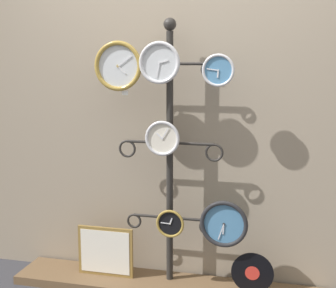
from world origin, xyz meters
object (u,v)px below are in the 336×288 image
vinyl_record (252,273)px  clock_middle_center (163,138)px  clock_bottom_right (224,224)px  clock_top_left (118,66)px  clock_bottom_center (170,223)px  picture_frame (105,251)px  clock_top_right (218,70)px  clock_top_center (160,63)px  display_stand (170,193)px

vinyl_record → clock_middle_center: bearing=-178.9°
clock_bottom_right → clock_top_left: bearing=179.4°
clock_bottom_center → picture_frame: bearing=174.4°
clock_top_right → clock_bottom_center: size_ratio=1.06×
clock_top_right → clock_bottom_right: size_ratio=0.65×
picture_frame → clock_bottom_center: bearing=-5.6°
clock_bottom_right → clock_bottom_center: bearing=180.0°
clock_top_center → vinyl_record: (0.62, 0.03, -1.37)m
clock_top_center → clock_middle_center: bearing=59.0°
clock_middle_center → clock_bottom_center: clock_middle_center is taller
clock_top_center → clock_bottom_right: bearing=0.1°
display_stand → clock_top_left: bearing=-163.2°
clock_top_right → clock_middle_center: bearing=177.4°
clock_top_left → vinyl_record: size_ratio=1.17×
clock_top_left → clock_top_center: (0.28, -0.01, 0.02)m
clock_top_center → vinyl_record: clock_top_center is taller
clock_top_right → clock_top_left: bearing=179.7°
clock_middle_center → picture_frame: size_ratio=0.57×
clock_top_right → clock_middle_center: clock_top_right is taller
display_stand → vinyl_record: 0.77m
clock_bottom_right → vinyl_record: clock_bottom_right is taller
vinyl_record → picture_frame: picture_frame is taller
clock_bottom_right → vinyl_record: (0.19, 0.03, -0.34)m
clock_top_left → clock_bottom_center: (0.35, -0.01, -1.05)m
vinyl_record → clock_top_center: bearing=-176.9°
clock_bottom_center → vinyl_record: size_ratio=0.69×
display_stand → clock_bottom_center: 0.21m
clock_top_left → clock_bottom_center: clock_top_left is taller
vinyl_record → picture_frame: bearing=179.1°
display_stand → clock_bottom_right: 0.43m
clock_top_right → clock_middle_center: (-0.36, 0.02, -0.44)m
display_stand → clock_middle_center: bearing=-108.7°
clock_top_center → clock_middle_center: size_ratio=1.16×
display_stand → clock_top_left: 0.93m
clock_top_center → clock_middle_center: 0.49m
clock_top_right → picture_frame: clock_top_right is taller
clock_top_center → clock_middle_center: clock_top_center is taller
vinyl_record → display_stand: bearing=172.9°
clock_top_center → clock_bottom_center: size_ratio=1.41×
clock_bottom_right → picture_frame: 0.90m
clock_bottom_center → clock_middle_center: bearing=160.9°
clock_bottom_center → picture_frame: clock_bottom_center is taller
clock_top_left → clock_top_right: 0.66m
picture_frame → vinyl_record: bearing=-0.9°
clock_top_right → vinyl_record: 1.35m
vinyl_record → clock_bottom_center: bearing=-176.6°
clock_top_left → clock_bottom_right: size_ratio=1.04×
clock_top_right → picture_frame: 1.52m
clock_top_right → clock_middle_center: 0.58m
clock_bottom_center → picture_frame: 0.56m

